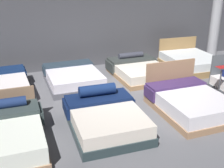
% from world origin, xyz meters
% --- Properties ---
extents(ground_plane, '(18.00, 18.00, 0.02)m').
position_xyz_m(ground_plane, '(0.00, 0.00, -0.01)').
color(ground_plane, '#5B5B60').
extents(showroom_back_wall, '(18.00, 0.06, 3.50)m').
position_xyz_m(showroom_back_wall, '(0.00, 3.20, 1.75)').
color(showroom_back_wall, '#47474C').
rests_on(showroom_back_wall, ground_plane).
extents(bed_0, '(1.64, 1.99, 0.85)m').
position_xyz_m(bed_0, '(-3.14, -1.14, 0.26)').
color(bed_0, '#927054').
rests_on(bed_0, ground_plane).
extents(bed_1, '(1.62, 2.00, 0.78)m').
position_xyz_m(bed_1, '(-1.06, -1.20, 0.25)').
color(bed_1, '#263436').
rests_on(bed_1, ground_plane).
extents(bed_2, '(1.59, 2.03, 1.03)m').
position_xyz_m(bed_2, '(1.11, -1.19, 0.25)').
color(bed_2, '#997252').
rests_on(bed_2, ground_plane).
extents(bed_5, '(1.61, 1.98, 0.48)m').
position_xyz_m(bed_5, '(-1.11, 1.61, 0.22)').
color(bed_5, '#585760').
rests_on(bed_5, ground_plane).
extents(bed_6, '(1.66, 2.06, 0.65)m').
position_xyz_m(bed_6, '(1.07, 1.54, 0.22)').
color(bed_6, '#96714D').
rests_on(bed_6, ground_plane).
extents(bed_7, '(1.74, 2.10, 0.93)m').
position_xyz_m(bed_7, '(3.14, 1.58, 0.24)').
color(bed_7, olive).
rests_on(bed_7, ground_plane).
extents(price_sign, '(0.28, 0.24, 0.99)m').
position_xyz_m(price_sign, '(2.12, -1.02, 0.38)').
color(price_sign, '#3F3F44').
rests_on(price_sign, ground_plane).
extents(support_pillar, '(0.39, 0.39, 3.50)m').
position_xyz_m(support_pillar, '(4.83, 2.55, 1.75)').
color(support_pillar, '#99999E').
rests_on(support_pillar, ground_plane).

